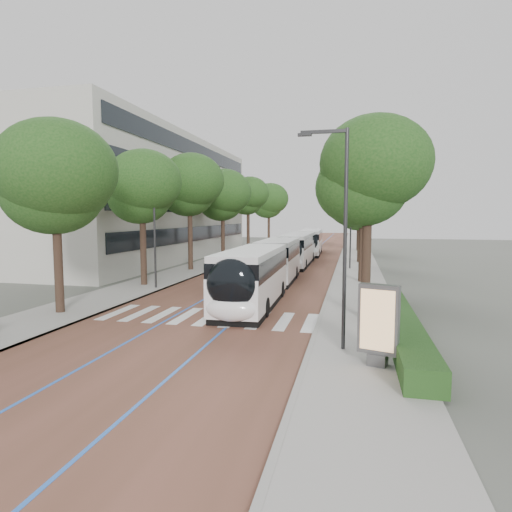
# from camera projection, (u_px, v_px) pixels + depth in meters

# --- Properties ---
(ground) EXTENTS (160.00, 160.00, 0.00)m
(ground) POSITION_uv_depth(u_px,v_px,m) (198.00, 322.00, 20.25)
(ground) COLOR #51544C
(ground) RESTS_ON ground
(road) EXTENTS (11.00, 140.00, 0.02)m
(road) POSITION_uv_depth(u_px,v_px,m) (301.00, 252.00, 59.07)
(road) COLOR brown
(road) RESTS_ON ground
(sidewalk_left) EXTENTS (4.00, 140.00, 0.12)m
(sidewalk_left) POSITION_uv_depth(u_px,v_px,m) (248.00, 251.00, 60.73)
(sidewalk_left) COLOR #9A9692
(sidewalk_left) RESTS_ON ground
(sidewalk_right) EXTENTS (4.00, 140.00, 0.12)m
(sidewalk_right) POSITION_uv_depth(u_px,v_px,m) (356.00, 253.00, 57.40)
(sidewalk_right) COLOR #9A9692
(sidewalk_right) RESTS_ON ground
(kerb_left) EXTENTS (0.20, 140.00, 0.14)m
(kerb_left) POSITION_uv_depth(u_px,v_px,m) (261.00, 251.00, 60.31)
(kerb_left) COLOR gray
(kerb_left) RESTS_ON ground
(kerb_right) EXTENTS (0.20, 140.00, 0.14)m
(kerb_right) POSITION_uv_depth(u_px,v_px,m) (342.00, 253.00, 57.82)
(kerb_right) COLOR gray
(kerb_right) RESTS_ON ground
(zebra_crossing) EXTENTS (10.55, 3.60, 0.01)m
(zebra_crossing) POSITION_uv_depth(u_px,v_px,m) (209.00, 317.00, 21.18)
(zebra_crossing) COLOR silver
(zebra_crossing) RESTS_ON ground
(lane_line_left) EXTENTS (0.12, 126.00, 0.01)m
(lane_line_left) POSITION_uv_depth(u_px,v_px,m) (289.00, 252.00, 59.42)
(lane_line_left) COLOR blue
(lane_line_left) RESTS_ON road
(lane_line_right) EXTENTS (0.12, 126.00, 0.01)m
(lane_line_right) POSITION_uv_depth(u_px,v_px,m) (312.00, 252.00, 58.71)
(lane_line_right) COLOR blue
(lane_line_right) RESTS_ON road
(office_building) EXTENTS (18.11, 40.00, 14.00)m
(office_building) POSITION_uv_depth(u_px,v_px,m) (127.00, 199.00, 51.10)
(office_building) COLOR #ABA99F
(office_building) RESTS_ON ground
(hedge) EXTENTS (1.20, 14.00, 0.80)m
(hedge) POSITION_uv_depth(u_px,v_px,m) (400.00, 322.00, 18.18)
(hedge) COLOR #183C14
(hedge) RESTS_ON sidewalk_right
(streetlight_near) EXTENTS (1.82, 0.20, 8.00)m
(streetlight_near) POSITION_uv_depth(u_px,v_px,m) (340.00, 221.00, 15.42)
(streetlight_near) COLOR #2C2C2F
(streetlight_near) RESTS_ON sidewalk_right
(streetlight_far) EXTENTS (1.82, 0.20, 8.00)m
(streetlight_far) POSITION_uv_depth(u_px,v_px,m) (349.00, 218.00, 39.68)
(streetlight_far) COLOR #2C2C2F
(streetlight_far) RESTS_ON sidewalk_right
(lamp_post_left) EXTENTS (0.14, 0.14, 8.00)m
(lamp_post_left) POSITION_uv_depth(u_px,v_px,m) (155.00, 229.00, 28.99)
(lamp_post_left) COLOR #2C2C2F
(lamp_post_left) RESTS_ON sidewalk_left
(trees_left) EXTENTS (6.36, 61.10, 10.12)m
(trees_left) POSITION_uv_depth(u_px,v_px,m) (219.00, 196.00, 47.29)
(trees_left) COLOR black
(trees_left) RESTS_ON ground
(trees_right) EXTENTS (5.90, 47.35, 9.24)m
(trees_right) POSITION_uv_depth(u_px,v_px,m) (361.00, 203.00, 39.65)
(trees_right) COLOR black
(trees_right) RESTS_ON ground
(lead_bus) EXTENTS (2.94, 18.45, 3.20)m
(lead_bus) POSITION_uv_depth(u_px,v_px,m) (265.00, 269.00, 27.26)
(lead_bus) COLOR black
(lead_bus) RESTS_ON ground
(bus_queued_0) EXTENTS (2.60, 12.41, 3.20)m
(bus_queued_0) POSITION_uv_depth(u_px,v_px,m) (297.00, 250.00, 43.25)
(bus_queued_0) COLOR white
(bus_queued_0) RESTS_ON ground
(bus_queued_1) EXTENTS (3.01, 12.49, 3.20)m
(bus_queued_1) POSITION_uv_depth(u_px,v_px,m) (311.00, 242.00, 55.51)
(bus_queued_1) COLOR white
(bus_queued_1) RESTS_ON ground
(ad_panel) EXTENTS (1.34, 0.71, 2.69)m
(ad_panel) POSITION_uv_depth(u_px,v_px,m) (378.00, 323.00, 13.94)
(ad_panel) COLOR #59595B
(ad_panel) RESTS_ON sidewalk_right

